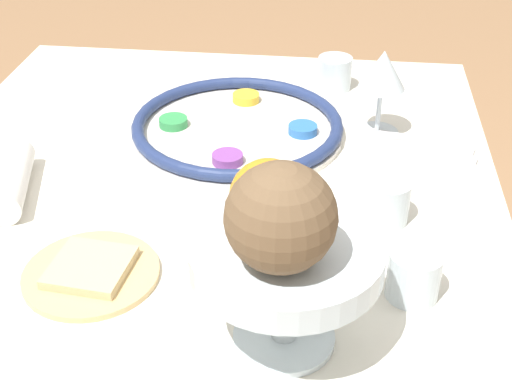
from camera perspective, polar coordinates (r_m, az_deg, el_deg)
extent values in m
cylinder|color=silver|center=(1.16, -1.48, 4.81)|extent=(0.34, 0.34, 0.01)
torus|color=navy|center=(1.16, -1.50, 5.46)|extent=(0.34, 0.34, 0.02)
cylinder|color=#844299|center=(1.07, -2.29, 2.71)|extent=(0.05, 0.05, 0.01)
cylinder|color=#2D6BB7|center=(1.15, 3.76, 5.03)|extent=(0.05, 0.05, 0.01)
cylinder|color=gold|center=(1.25, -0.81, 7.56)|extent=(0.05, 0.05, 0.01)
cylinder|color=#33934C|center=(1.18, -6.63, 5.58)|extent=(0.05, 0.05, 0.01)
cylinder|color=silver|center=(1.18, 9.62, 4.74)|extent=(0.07, 0.07, 0.00)
cylinder|color=silver|center=(1.17, 9.80, 6.50)|extent=(0.01, 0.01, 0.08)
cone|color=silver|center=(1.14, 10.13, 9.62)|extent=(0.07, 0.07, 0.06)
cylinder|color=silver|center=(0.78, 2.24, -11.55)|extent=(0.11, 0.11, 0.01)
cylinder|color=silver|center=(0.75, 2.32, -8.78)|extent=(0.03, 0.03, 0.09)
cylinder|color=silver|center=(0.71, 2.43, -5.07)|extent=(0.20, 0.20, 0.03)
sphere|color=orange|center=(0.70, 0.97, -0.44)|extent=(0.08, 0.08, 0.08)
sphere|color=brown|center=(0.64, 1.99, -2.06)|extent=(0.10, 0.10, 0.10)
cylinder|color=tan|center=(0.89, -13.04, -6.38)|extent=(0.16, 0.16, 0.01)
cube|color=#D1B784|center=(0.88, -13.12, -5.88)|extent=(0.10, 0.10, 0.01)
cylinder|color=white|center=(1.06, -19.03, 0.88)|extent=(0.17, 0.09, 0.05)
cylinder|color=silver|center=(1.32, 6.31, 9.45)|extent=(0.06, 0.06, 0.06)
cylinder|color=silver|center=(0.84, 12.51, -6.49)|extent=(0.06, 0.06, 0.06)
cylinder|color=silver|center=(0.96, 10.41, -0.87)|extent=(0.06, 0.06, 0.06)
cube|color=silver|center=(1.17, 12.29, 4.11)|extent=(0.08, 0.20, 0.01)
cube|color=silver|center=(1.14, 12.38, 3.39)|extent=(0.08, 0.20, 0.01)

